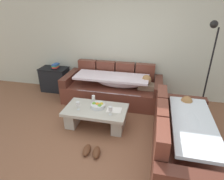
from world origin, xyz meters
The scene contains 14 objects.
ground_plane centered at (0.00, 0.00, 0.00)m, with size 14.00×14.00×0.00m, color brown.
back_wall centered at (0.00, 2.15, 1.35)m, with size 9.00×0.10×2.70m, color beige.
couch_along_wall centered at (-0.18, 1.62, 0.33)m, with size 2.32×0.92×0.88m.
couch_near_window centered at (1.26, 0.03, 0.34)m, with size 0.92×2.00×0.88m.
coffee_table centered at (-0.30, 0.53, 0.24)m, with size 1.20×0.68×0.38m.
fruit_bowl centered at (-0.27, 0.59, 0.42)m, with size 0.28×0.28×0.10m.
wine_glass_near_left centered at (-0.61, 0.42, 0.50)m, with size 0.07×0.07×0.17m.
wine_glass_near_right centered at (0.03, 0.39, 0.50)m, with size 0.07×0.07×0.17m.
wine_glass_far_back centered at (-0.41, 0.74, 0.50)m, with size 0.07×0.07×0.17m.
open_magazine centered at (0.06, 0.56, 0.39)m, with size 0.28×0.21×0.01m, color white.
side_cabinet centered at (-1.87, 1.85, 0.32)m, with size 0.72×0.44×0.64m.
book_stack_on_cabinet centered at (-1.80, 1.85, 0.70)m, with size 0.16×0.23×0.12m.
floor_lamp centered at (1.76, 1.47, 1.12)m, with size 0.33×0.31×1.95m.
pair_of_shoes centered at (-0.14, -0.23, 0.04)m, with size 0.33×0.30×0.09m.
Camera 1 is at (0.72, -2.50, 2.29)m, focal length 30.84 mm.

